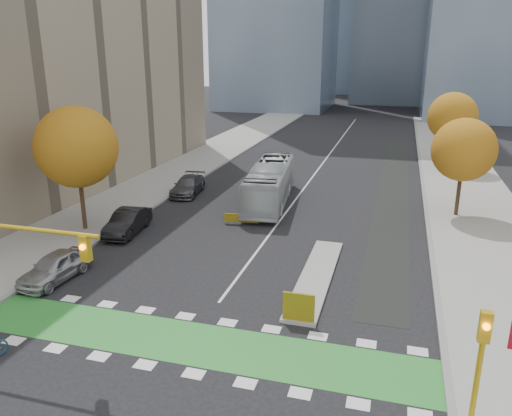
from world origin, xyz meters
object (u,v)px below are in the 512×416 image
Objects in this scene: traffic_signal_east at (481,352)px; parked_car_c at (188,186)px; hazard_board at (299,307)px; parked_car_b at (127,222)px; bus at (270,183)px; tree_west at (77,147)px; tree_east_far at (452,117)px; tree_east_near at (464,150)px; parked_car_a at (55,267)px.

parked_car_c is at bearing 130.72° from traffic_signal_east.
hazard_board is 15.34m from parked_car_b.
bus is at bearing 119.15° from traffic_signal_east.
tree_west is 1.64× the size of parked_car_c.
hazard_board is at bearing -77.93° from bus.
tree_west reaches higher than parked_car_c.
tree_east_far is 0.67× the size of bus.
tree_west is at bearing -157.38° from tree_east_near.
tree_east_far is 1.53× the size of parked_car_c.
bus reaches higher than parked_car_c.
parked_car_b is 9.82m from parked_car_c.
bus is (-14.27, -16.50, -3.65)m from tree_east_far.
tree_east_near is 21.40m from parked_car_c.
hazard_board is 0.28× the size of parked_car_c.
tree_east_near is at bearing -91.79° from tree_east_far.
traffic_signal_east is 23.43m from parked_car_b.
tree_east_near reaches higher than parked_car_c.
parked_car_a is at bearing -120.04° from bus.
tree_west is at bearing 154.01° from hazard_board.
bus is 7.31m from parked_car_c.
traffic_signal_east is (-2.00, -38.51, -2.51)m from tree_east_far.
traffic_signal_east is 20.36m from parked_car_a.
parked_car_c is at bearing -143.60° from tree_east_far.
tree_east_near reaches higher than traffic_signal_east.
parked_car_b is at bearing -155.29° from tree_east_near.
tree_east_far reaches higher than bus.
parked_car_b is at bearing 93.74° from parked_car_a.
tree_west reaches higher than tree_east_near.
bus is at bearing 45.36° from parked_car_b.
hazard_board is 0.20× the size of tree_east_near.
traffic_signal_east is at bearing -12.04° from parked_car_a.
parked_car_c is (-7.23, 0.65, -0.86)m from bus.
parked_car_c is (3.00, 10.15, -4.89)m from tree_west.
parked_car_b is at bearing -134.65° from bus.
tree_east_far is at bearing 43.66° from parked_car_b.
parked_car_b is at bearing 6.38° from tree_west.
traffic_signal_east reaches higher than parked_car_a.
parked_car_c is at bearing 73.54° from tree_west.
tree_east_far reaches higher than tree_east_near.
parked_car_b is (-21.50, -25.66, -4.47)m from tree_east_far.
hazard_board is at bearing 144.08° from traffic_signal_east.
tree_west is at bearing 180.00° from parked_car_b.
bus is at bearing 70.09° from parked_car_a.
traffic_signal_east reaches higher than parked_car_c.
parked_car_a is 17.15m from parked_car_c.
parked_car_a is at bearing -97.07° from parked_car_c.
tree_east_far reaches higher than traffic_signal_east.
parked_car_c is (-19.50, 22.66, -2.01)m from traffic_signal_east.
parked_car_a reaches higher than parked_car_c.
tree_west is 26.01m from tree_east_near.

